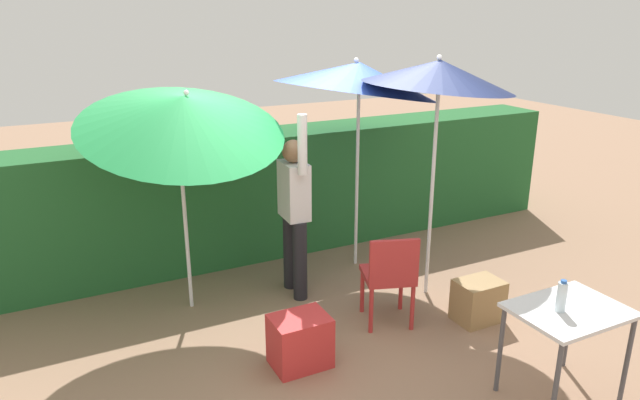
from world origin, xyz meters
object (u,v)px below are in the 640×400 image
umbrella_yellow (182,113)px  chair_plastic (390,274)px  cooler_box (300,341)px  folding_table (568,320)px  umbrella_rainbow (358,77)px  umbrella_orange (439,74)px  person_vendor (294,206)px  crate_cardboard (478,301)px  bottle_water (562,296)px

umbrella_yellow → chair_plastic: umbrella_yellow is taller
umbrella_yellow → chair_plastic: 2.34m
chair_plastic → cooler_box: (-0.99, -0.22, -0.29)m
folding_table → umbrella_rainbow: bearing=93.3°
umbrella_rainbow → chair_plastic: umbrella_rainbow is taller
umbrella_orange → person_vendor: size_ratio=1.28×
cooler_box → folding_table: folding_table is taller
umbrella_yellow → person_vendor: (0.98, -0.19, -0.96)m
umbrella_rainbow → crate_cardboard: 2.54m
umbrella_rainbow → cooler_box: size_ratio=5.25×
person_vendor → bottle_water: bearing=-68.1°
folding_table → umbrella_yellow: bearing=128.1°
umbrella_rainbow → folding_table: bearing=-86.7°
umbrella_yellow → person_vendor: bearing=-11.1°
folding_table → bottle_water: (-0.09, 0.01, 0.20)m
person_vendor → cooler_box: size_ratio=4.08×
umbrella_orange → bottle_water: size_ratio=10.05×
umbrella_yellow → person_vendor: size_ratio=1.24×
umbrella_orange → bottle_water: 2.28m
crate_cardboard → folding_table: bearing=-101.1°
person_vendor → cooler_box: person_vendor is taller
umbrella_yellow → crate_cardboard: size_ratio=5.52×
chair_plastic → person_vendor: bearing=117.6°
umbrella_orange → chair_plastic: (-0.70, -0.37, -1.70)m
umbrella_orange → bottle_water: bearing=-97.3°
umbrella_orange → crate_cardboard: size_ratio=5.69×
umbrella_orange → umbrella_yellow: umbrella_orange is taller
cooler_box → folding_table: bearing=-38.6°
umbrella_rainbow → umbrella_orange: bearing=-72.8°
umbrella_orange → umbrella_yellow: 2.34m
person_vendor → folding_table: size_ratio=2.35×
umbrella_rainbow → umbrella_orange: 1.01m
crate_cardboard → bottle_water: 1.36m
bottle_water → crate_cardboard: bearing=74.4°
person_vendor → folding_table: person_vendor is taller
crate_cardboard → folding_table: size_ratio=0.53×
cooler_box → crate_cardboard: (1.78, -0.09, -0.02)m
folding_table → crate_cardboard: bearing=78.9°
crate_cardboard → folding_table: folding_table is taller
umbrella_yellow → bottle_water: size_ratio=9.75×
umbrella_orange → cooler_box: umbrella_orange is taller
umbrella_rainbow → umbrella_yellow: umbrella_rainbow is taller
chair_plastic → umbrella_yellow: bearing=142.1°
folding_table → umbrella_orange: bearing=85.7°
umbrella_orange → folding_table: umbrella_orange is taller
umbrella_yellow → crate_cardboard: umbrella_yellow is taller
chair_plastic → bottle_water: size_ratio=3.71×
umbrella_rainbow → cooler_box: (-1.40, -1.55, -1.89)m
umbrella_yellow → folding_table: 3.55m
chair_plastic → umbrella_orange: bearing=28.0°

